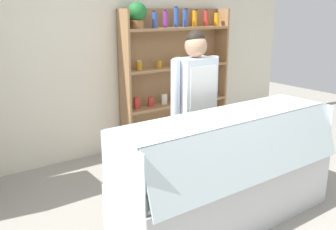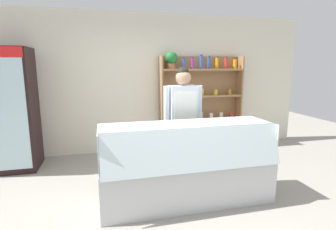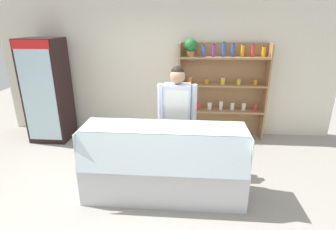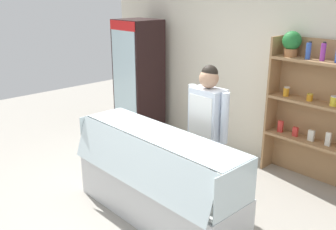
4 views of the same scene
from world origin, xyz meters
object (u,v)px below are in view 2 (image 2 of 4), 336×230
Objects in this scene: deli_display_case at (187,178)px; shop_clerk at (183,115)px; shelving_unit at (198,95)px; drinks_fridge at (11,110)px.

shop_clerk is (0.15, 0.65, 0.68)m from deli_display_case.
shop_clerk is (-0.77, -1.44, -0.11)m from shelving_unit.
shop_clerk reaches higher than deli_display_case.
drinks_fridge is 3.37m from shelving_unit.
drinks_fridge reaches higher than shop_clerk.
shelving_unit is 1.17× the size of shop_clerk.
shelving_unit reaches higher than deli_display_case.
drinks_fridge is 1.01× the size of shelving_unit.
shelving_unit is at bearing 61.88° from shop_clerk.
drinks_fridge is 0.93× the size of deli_display_case.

